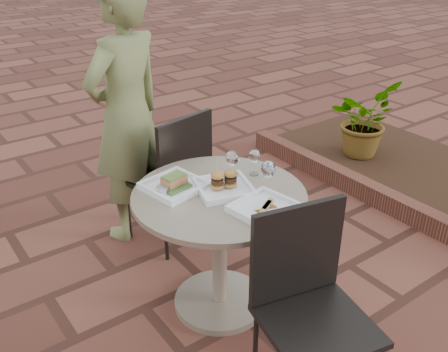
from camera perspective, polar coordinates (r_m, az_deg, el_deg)
ground at (r=2.88m, az=2.67°, el=-16.06°), size 60.00×60.00×0.00m
cafe_table at (r=2.68m, az=-0.52°, el=-6.58°), size 0.90×0.90×0.73m
chair_far at (r=3.21m, az=-5.61°, el=0.71°), size 0.52×0.52×0.93m
chair_near at (r=2.22m, az=9.50°, el=-13.08°), size 0.53×0.53×0.93m
diner at (r=3.28m, az=-11.04°, el=6.80°), size 0.72×0.59×1.72m
plate_salmon at (r=2.60m, az=-5.68°, el=-1.00°), size 0.32×0.32×0.08m
plate_sliders at (r=2.56m, az=-0.00°, el=-0.99°), size 0.34×0.34×0.18m
plate_tuna at (r=2.39m, az=4.83°, el=-3.74°), size 0.32×0.32×0.03m
wine_glass_right at (r=2.51m, az=5.05°, el=0.64°), size 0.07×0.07×0.18m
wine_glass_mid at (r=2.64m, az=0.92°, el=1.93°), size 0.07×0.07×0.17m
wine_glass_far at (r=2.70m, az=3.49°, el=2.20°), size 0.06×0.06×0.15m
steel_ramekin at (r=2.54m, az=-7.00°, el=-1.69°), size 0.07×0.07×0.05m
cutlery_set at (r=2.51m, az=6.46°, el=-2.59°), size 0.09×0.18×0.00m
planter_curb at (r=3.99m, az=18.20°, el=-2.69°), size 0.12×3.00×0.15m
mulch_bed at (r=4.55m, az=23.45°, el=-0.48°), size 1.30×3.00×0.06m
potted_plant_a at (r=4.64m, az=15.59°, el=6.26°), size 0.73×0.69×0.66m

